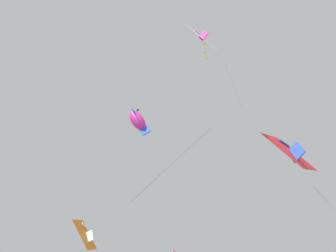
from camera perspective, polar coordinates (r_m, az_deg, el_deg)
name	(u,v)px	position (r m, az deg, el deg)	size (l,w,h in m)	color
kite_delta_highest	(86,236)	(23.25, -9.25, -12.13)	(0.67, 1.88, 3.82)	orange
kite_delta_mid_left	(292,152)	(28.77, 13.78, -2.88)	(3.73, 3.88, 8.15)	red
kite_delta_near_left	(201,37)	(28.41, 3.80, 10.04)	(2.53, 2.59, 7.77)	white
kite_fish_low_drifter	(138,121)	(28.16, -3.45, 0.61)	(4.58, 4.43, 8.93)	#DB2D93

